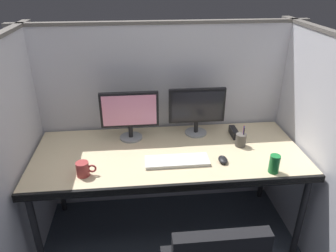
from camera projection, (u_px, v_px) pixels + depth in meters
cubicle_partition_rear at (163, 119)px, 2.64m from camera, size 2.21×0.06×1.57m
cubicle_partition_left at (18, 161)px, 2.06m from camera, size 0.06×1.41×1.57m
cubicle_partition_right at (310, 146)px, 2.24m from camera, size 0.06×1.41×1.57m
desk at (169, 158)px, 2.27m from camera, size 1.90×0.80×0.74m
monitor_left at (130, 113)px, 2.35m from camera, size 0.43×0.17×0.37m
monitor_right at (197, 108)px, 2.42m from camera, size 0.43×0.17×0.37m
keyboard_main at (177, 161)px, 2.13m from camera, size 0.43×0.15×0.02m
computer_mouse at (223, 160)px, 2.14m from camera, size 0.06×0.10×0.04m
pen_cup at (241, 140)px, 2.32m from camera, size 0.08×0.08×0.16m
red_stapler at (234, 132)px, 2.47m from camera, size 0.04×0.15×0.06m
soda_can at (274, 164)px, 2.01m from camera, size 0.07×0.07×0.12m
coffee_mug at (83, 169)px, 1.98m from camera, size 0.13×0.08×0.09m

